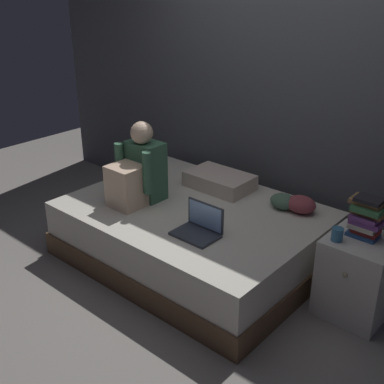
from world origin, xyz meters
The scene contains 10 objects.
ground_plane centered at (0.00, 0.00, 0.00)m, with size 8.00×8.00×0.00m, color gray.
wall_back centered at (0.00, 1.20, 1.35)m, with size 5.60×0.10×2.70m, color #4C4F54.
bed centered at (-0.20, 0.30, 0.23)m, with size 2.00×1.50×0.47m.
nightstand centered at (1.10, 0.50, 0.29)m, with size 0.44×0.46×0.58m.
person_sitting centered at (-0.63, 0.11, 0.72)m, with size 0.39×0.44×0.66m.
laptop centered at (0.11, 0.00, 0.53)m, with size 0.32×0.23×0.22m.
pillow centered at (-0.29, 0.75, 0.54)m, with size 0.56×0.36×0.13m, color beige.
book_stack centered at (1.08, 0.55, 0.72)m, with size 0.23×0.17×0.28m.
mug centered at (0.97, 0.38, 0.62)m, with size 0.08×0.08×0.09m, color teal.
clothes_pile centered at (0.42, 0.78, 0.53)m, with size 0.37×0.22×0.13m.
Camera 1 is at (2.09, -2.35, 2.18)m, focal length 45.70 mm.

